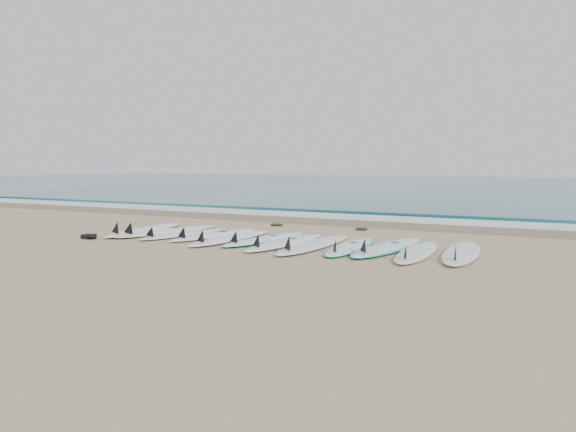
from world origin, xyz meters
The scene contains 20 objects.
ground centered at (0.00, 0.00, 0.00)m, with size 120.00×120.00×0.00m, color tan.
ocean centered at (0.00, 32.50, 0.01)m, with size 120.00×55.00×0.03m, color #1F5761.
wet_sand_band centered at (0.00, 4.10, 0.01)m, with size 120.00×1.80×0.01m, color #71644B.
foam_band centered at (0.00, 5.50, 0.02)m, with size 120.00×1.40×0.04m, color silver.
wave_crest centered at (0.00, 7.00, 0.05)m, with size 120.00×1.00×0.10m, color #1F5761.
surfboard_0 centered at (-3.45, 0.03, 0.06)m, with size 1.05×2.96×0.37m.
surfboard_1 centered at (-2.84, 0.10, 0.06)m, with size 1.08×2.93×0.37m.
surfboard_2 centered at (-2.26, -0.08, 0.05)m, with size 0.91×2.51×0.31m.
surfboard_3 centered at (-1.57, 0.10, 0.06)m, with size 0.89×2.60×0.33m.
surfboard_4 centered at (-0.97, -0.19, 0.06)m, with size 0.59×2.74×0.35m.
surfboard_5 centered at (-0.28, 0.05, 0.05)m, with size 0.95×2.66×0.33m.
surfboard_6 centered at (0.30, -0.24, 0.06)m, with size 0.65×2.75×0.35m.
surfboard_7 centered at (0.92, -0.25, 0.06)m, with size 0.65×2.92×0.37m.
surfboard_8 centered at (1.59, -0.09, 0.05)m, with size 0.84×2.53×0.32m.
surfboard_9 centered at (2.23, 0.14, 0.05)m, with size 0.92×2.89×0.36m.
surfboard_10 centered at (2.84, -0.20, 0.06)m, with size 0.75×2.63×0.33m.
surfboard_11 centered at (3.53, 0.07, 0.06)m, with size 0.85×2.83×0.36m.
seaweed_near centered at (-1.45, 2.60, 0.03)m, with size 0.34×0.26×0.07m, color black.
seaweed_far centered at (0.74, 2.75, 0.03)m, with size 0.31×0.24×0.06m, color black.
leash_coil centered at (-3.71, -1.29, 0.05)m, with size 0.46×0.36×0.11m.
Camera 1 is at (5.35, -9.50, 1.54)m, focal length 35.00 mm.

